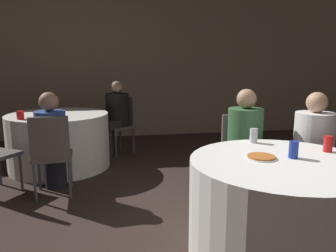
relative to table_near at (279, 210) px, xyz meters
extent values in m
cube|color=gray|center=(-0.09, 4.34, 1.03)|extent=(16.00, 0.06, 2.80)
cylinder|color=white|center=(0.00, 0.00, 0.00)|extent=(1.28, 1.28, 0.73)
cylinder|color=white|center=(-1.85, 2.50, 0.00)|extent=(1.32, 1.32, 0.73)
cube|color=#59514C|center=(0.13, 0.95, 0.06)|extent=(0.45, 0.45, 0.04)
cube|color=#59514C|center=(0.16, 1.13, 0.29)|extent=(0.38, 0.10, 0.43)
cylinder|color=#4C4C51|center=(0.28, 0.76, -0.17)|extent=(0.03, 0.03, 0.40)
cylinder|color=#4C4C51|center=(-0.06, 0.81, -0.17)|extent=(0.03, 0.03, 0.40)
cylinder|color=#4C4C51|center=(0.33, 1.10, -0.17)|extent=(0.03, 0.03, 0.40)
cylinder|color=#4C4C51|center=(-0.01, 1.14, -0.17)|extent=(0.03, 0.03, 0.40)
cube|color=#59514C|center=(0.69, 0.67, 0.06)|extent=(0.57, 0.57, 0.04)
cube|color=#59514C|center=(0.82, 0.80, 0.29)|extent=(0.30, 0.31, 0.43)
cylinder|color=#4C4C51|center=(0.69, 0.43, -0.17)|extent=(0.03, 0.03, 0.40)
cylinder|color=#4C4C51|center=(0.45, 0.67, -0.17)|extent=(0.03, 0.03, 0.40)
cylinder|color=#4C4C51|center=(0.93, 0.67, -0.17)|extent=(0.03, 0.03, 0.40)
cylinder|color=#4C4C51|center=(0.69, 0.91, -0.17)|extent=(0.03, 0.03, 0.40)
cylinder|color=#4C4C51|center=(-2.16, 1.74, -0.17)|extent=(0.03, 0.03, 0.40)
cube|color=#59514C|center=(-1.78, 1.52, 0.06)|extent=(0.43, 0.43, 0.04)
cube|color=#59514C|center=(-1.77, 1.34, 0.29)|extent=(0.38, 0.08, 0.43)
cylinder|color=#4C4C51|center=(-1.96, 1.68, -0.17)|extent=(0.03, 0.03, 0.40)
cylinder|color=#4C4C51|center=(-1.62, 1.71, -0.17)|extent=(0.03, 0.03, 0.40)
cylinder|color=#4C4C51|center=(-1.94, 1.34, -0.17)|extent=(0.03, 0.03, 0.40)
cylinder|color=#4C4C51|center=(-1.60, 1.37, -0.17)|extent=(0.03, 0.03, 0.40)
cube|color=#59514C|center=(-1.04, 3.07, 0.06)|extent=(0.56, 0.56, 0.04)
cube|color=#59514C|center=(-0.90, 3.17, 0.29)|extent=(0.26, 0.34, 0.43)
cylinder|color=#4C4C51|center=(-1.08, 2.83, -0.17)|extent=(0.03, 0.03, 0.40)
cylinder|color=#4C4C51|center=(-1.28, 3.11, -0.17)|extent=(0.03, 0.03, 0.40)
cylinder|color=#4C4C51|center=(-0.81, 3.02, -0.17)|extent=(0.03, 0.03, 0.40)
cylinder|color=#4C4C51|center=(-1.00, 3.30, -0.17)|extent=(0.03, 0.03, 0.40)
cylinder|color=#282828|center=(0.10, 0.73, -0.15)|extent=(0.24, 0.24, 0.44)
cube|color=#282828|center=(0.12, 0.84, 0.13)|extent=(0.36, 0.36, 0.12)
cylinder|color=#38663D|center=(0.13, 0.95, 0.34)|extent=(0.34, 0.34, 0.52)
sphere|color=tan|center=(0.13, 0.95, 0.69)|extent=(0.19, 0.19, 0.19)
cylinder|color=black|center=(-1.79, 1.74, -0.15)|extent=(0.24, 0.24, 0.44)
cube|color=black|center=(-1.79, 1.63, 0.13)|extent=(0.32, 0.34, 0.12)
cylinder|color=#33519E|center=(-1.78, 1.52, 0.31)|extent=(0.31, 0.31, 0.46)
sphere|color=#997056|center=(-1.78, 1.52, 0.64)|extent=(0.20, 0.20, 0.20)
cylinder|color=#282828|center=(-1.22, 2.94, -0.15)|extent=(0.24, 0.24, 0.44)
cube|color=#282828|center=(-1.13, 3.00, 0.13)|extent=(0.45, 0.46, 0.12)
cylinder|color=black|center=(-1.04, 3.07, 0.33)|extent=(0.35, 0.35, 0.50)
sphere|color=tan|center=(-1.04, 3.07, 0.67)|extent=(0.19, 0.19, 0.19)
cylinder|color=#282828|center=(0.53, 0.52, -0.15)|extent=(0.24, 0.24, 0.44)
cube|color=#282828|center=(0.61, 0.59, 0.13)|extent=(0.47, 0.47, 0.12)
cylinder|color=white|center=(0.69, 0.67, 0.33)|extent=(0.36, 0.36, 0.51)
sphere|color=tan|center=(0.69, 0.67, 0.68)|extent=(0.19, 0.19, 0.19)
cylinder|color=white|center=(-0.12, 0.08, 0.37)|extent=(0.23, 0.23, 0.01)
cylinder|color=#BC6628|center=(-0.12, 0.08, 0.38)|extent=(0.20, 0.20, 0.01)
cylinder|color=red|center=(0.45, 0.15, 0.43)|extent=(0.07, 0.07, 0.12)
cylinder|color=silver|center=(0.02, 0.52, 0.43)|extent=(0.07, 0.07, 0.12)
cylinder|color=#1E38A5|center=(0.10, 0.04, 0.43)|extent=(0.07, 0.07, 0.12)
cylinder|color=red|center=(-2.22, 2.14, 0.42)|extent=(0.08, 0.08, 0.10)
camera|label=1|loc=(-1.17, -1.99, 1.02)|focal=35.00mm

